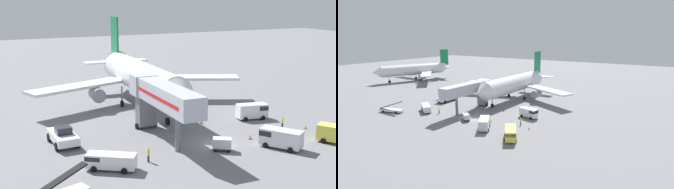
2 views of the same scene
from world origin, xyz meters
The scene contains 13 objects.
ground_plane centered at (0.00, 0.00, 0.00)m, with size 300.00×300.00×0.00m, color slate.
airplane_at_gate centered at (-1.66, 22.72, 5.09)m, with size 37.90×37.15×14.44m.
jet_bridge centered at (-5.75, 5.15, 5.70)m, with size 3.66×17.18×7.60m.
pushback_tug centered at (-17.90, 8.32, 1.13)m, with size 3.17×6.34×2.44m.
service_van_near_center centered at (10.84, 7.72, 1.33)m, with size 4.87×2.78×2.35m.
service_van_far_left centered at (-15.16, -2.04, 1.05)m, with size 5.53×4.60×1.81m.
service_van_outer_left centered at (6.09, -4.38, 1.34)m, with size 4.36×5.39×2.37m.
baggage_cart_far_center centered at (-0.95, -2.22, 0.87)m, with size 2.57×2.31×1.58m.
ground_crew_worker_foreground centered at (11.74, 1.90, 0.88)m, with size 0.41×0.41×1.65m.
ground_crew_worker_midground centered at (-10.50, -1.81, 0.90)m, with size 0.37×0.37×1.69m.
safety_cone_alpha centered at (2.61, 9.00, 0.32)m, with size 0.43×0.43×0.65m.
safety_cone_bravo centered at (14.64, 0.36, 0.24)m, with size 0.32×0.32×0.50m.
safety_cone_charlie centered at (4.79, -0.05, 0.31)m, with size 0.41×0.41×0.63m.
Camera 1 is at (-28.83, -45.28, 18.57)m, focal length 47.17 mm.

